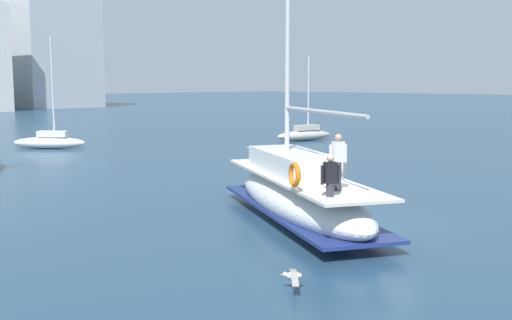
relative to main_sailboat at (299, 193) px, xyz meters
The scene contains 5 objects.
ground_plane 2.55m from the main_sailboat, 56.09° to the right, with size 400.00×400.00×0.00m, color navy.
main_sailboat is the anchor object (origin of this frame).
moored_sloop_far 27.38m from the main_sailboat, 40.78° to the left, with size 5.01×2.24×6.40m.
moored_cutter_left 26.40m from the main_sailboat, 81.01° to the left, with size 4.19×4.37×7.41m.
seagull 6.71m from the main_sailboat, 139.23° to the right, with size 0.91×0.95×0.17m.
Camera 1 is at (-15.85, -10.94, 4.45)m, focal length 42.89 mm.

